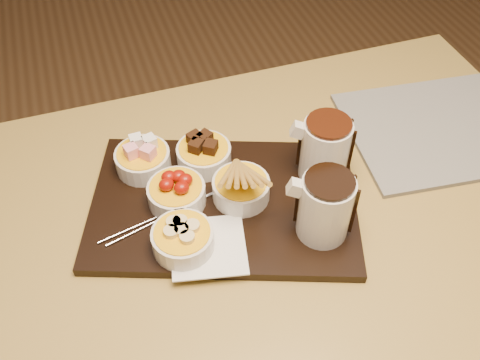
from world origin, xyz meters
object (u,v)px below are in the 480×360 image
object	(u,v)px
pitcher_dark_chocolate	(325,208)
newspaper	(440,129)
bowl_strawberries	(177,194)
serving_board	(224,203)
dining_table	(265,248)
pitcher_milk_chocolate	(325,150)

from	to	relation	value
pitcher_dark_chocolate	newspaper	xyz separation A→B (m)	(0.34, 0.16, -0.07)
bowl_strawberries	serving_board	bearing A→B (deg)	-16.39
dining_table	serving_board	xyz separation A→B (m)	(-0.07, 0.04, 0.11)
bowl_strawberries	newspaper	bearing A→B (deg)	3.04
dining_table	pitcher_milk_chocolate	distance (m)	0.22
pitcher_milk_chocolate	newspaper	bearing A→B (deg)	29.12
dining_table	bowl_strawberries	bearing A→B (deg)	155.48
newspaper	bowl_strawberries	bearing A→B (deg)	-170.85
serving_board	pitcher_dark_chocolate	size ratio (longest dim) A/B	3.95
pitcher_dark_chocolate	newspaper	size ratio (longest dim) A/B	0.32
dining_table	newspaper	distance (m)	0.43
serving_board	newspaper	size ratio (longest dim) A/B	1.26
pitcher_dark_chocolate	newspaper	bearing A→B (deg)	45.95
bowl_strawberries	pitcher_dark_chocolate	bearing A→B (deg)	-32.62
dining_table	pitcher_milk_chocolate	world-z (taller)	pitcher_milk_chocolate
newspaper	serving_board	bearing A→B (deg)	-167.63
serving_board	pitcher_dark_chocolate	bearing A→B (deg)	-19.98
dining_table	newspaper	size ratio (longest dim) A/B	3.30
pitcher_milk_chocolate	dining_table	bearing A→B (deg)	-138.28
pitcher_dark_chocolate	pitcher_milk_chocolate	world-z (taller)	same
serving_board	bowl_strawberries	bearing A→B (deg)	-176.42
pitcher_milk_chocolate	pitcher_dark_chocolate	bearing A→B (deg)	-94.40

